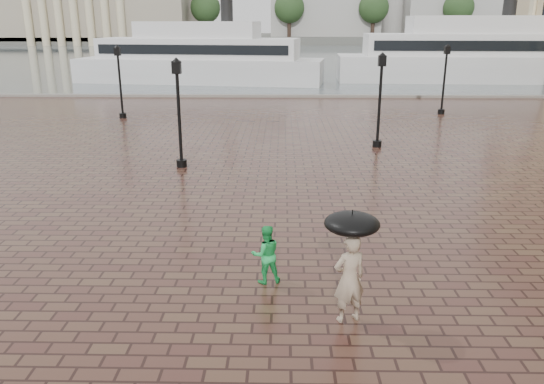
{
  "coord_description": "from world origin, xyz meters",
  "views": [
    {
      "loc": [
        -1.71,
        -11.83,
        5.91
      ],
      "look_at": [
        -1.98,
        2.17,
        1.4
      ],
      "focal_mm": 35.0,
      "sensor_mm": 36.0,
      "label": 1
    }
  ],
  "objects_px": {
    "street_lamps": "(286,90)",
    "child_pedestrian": "(266,254)",
    "ferry_near": "(199,58)",
    "ferry_far": "(471,55)",
    "adult_pedestrian": "(349,279)"
  },
  "relations": [
    {
      "from": "ferry_near",
      "to": "ferry_far",
      "type": "bearing_deg",
      "value": 11.93
    },
    {
      "from": "ferry_far",
      "to": "adult_pedestrian",
      "type": "bearing_deg",
      "value": -108.47
    },
    {
      "from": "street_lamps",
      "to": "ferry_far",
      "type": "height_order",
      "value": "ferry_far"
    },
    {
      "from": "adult_pedestrian",
      "to": "ferry_near",
      "type": "distance_m",
      "value": 46.03
    },
    {
      "from": "adult_pedestrian",
      "to": "ferry_far",
      "type": "xyz_separation_m",
      "value": [
        18.0,
        46.72,
        1.72
      ]
    },
    {
      "from": "adult_pedestrian",
      "to": "ferry_near",
      "type": "relative_size",
      "value": 0.07
    },
    {
      "from": "ferry_near",
      "to": "child_pedestrian",
      "type": "bearing_deg",
      "value": -71.2
    },
    {
      "from": "street_lamps",
      "to": "ferry_near",
      "type": "height_order",
      "value": "ferry_near"
    },
    {
      "from": "child_pedestrian",
      "to": "ferry_near",
      "type": "distance_m",
      "value": 44.06
    },
    {
      "from": "street_lamps",
      "to": "ferry_far",
      "type": "bearing_deg",
      "value": 54.72
    },
    {
      "from": "child_pedestrian",
      "to": "ferry_far",
      "type": "bearing_deg",
      "value": -128.09
    },
    {
      "from": "ferry_near",
      "to": "adult_pedestrian",
      "type": "bearing_deg",
      "value": -69.44
    },
    {
      "from": "child_pedestrian",
      "to": "ferry_near",
      "type": "height_order",
      "value": "ferry_near"
    },
    {
      "from": "street_lamps",
      "to": "child_pedestrian",
      "type": "distance_m",
      "value": 18.05
    },
    {
      "from": "child_pedestrian",
      "to": "ferry_far",
      "type": "distance_m",
      "value": 49.23
    }
  ]
}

